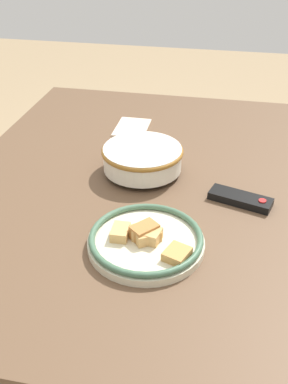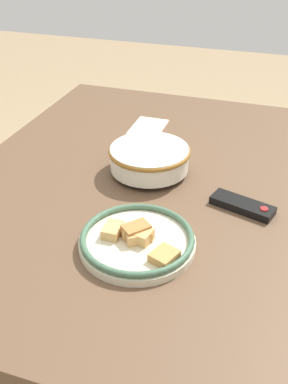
% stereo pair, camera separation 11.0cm
% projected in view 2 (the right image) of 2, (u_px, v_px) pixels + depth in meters
% --- Properties ---
extents(ground_plane, '(8.00, 8.00, 0.00)m').
position_uv_depth(ground_plane, '(143.00, 348.00, 1.62)').
color(ground_plane, '#9E8460').
extents(dining_table, '(1.29, 0.98, 0.71)m').
position_uv_depth(dining_table, '(143.00, 202.00, 1.27)').
color(dining_table, brown).
rests_on(dining_table, ground_plane).
extents(noodle_bowl, '(0.23, 0.23, 0.08)m').
position_uv_depth(noodle_bowl, '(149.00, 158.00, 1.23)').
color(noodle_bowl, silver).
rests_on(noodle_bowl, dining_table).
extents(food_plate, '(0.26, 0.26, 0.05)m').
position_uv_depth(food_plate, '(137.00, 240.00, 0.98)').
color(food_plate, beige).
rests_on(food_plate, dining_table).
extents(tv_remote, '(0.10, 0.17, 0.02)m').
position_uv_depth(tv_remote, '(242.00, 205.00, 1.10)').
color(tv_remote, black).
rests_on(tv_remote, dining_table).
extents(folded_napkin, '(0.15, 0.11, 0.01)m').
position_uv_depth(folded_napkin, '(148.00, 127.00, 1.51)').
color(folded_napkin, beige).
rests_on(folded_napkin, dining_table).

